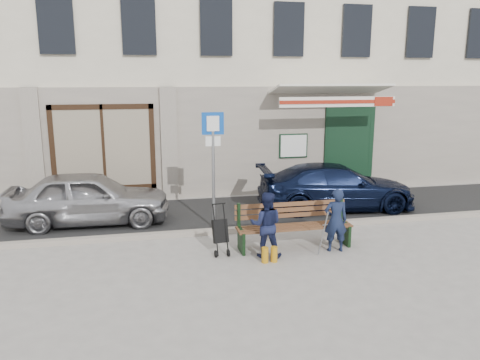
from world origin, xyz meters
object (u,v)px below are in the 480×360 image
object	(u,v)px
car_navy	(336,187)
woman	(266,225)
parking_sign	(213,152)
stroller	(220,232)
bench	(292,226)
car_silver	(89,198)
man	(336,220)

from	to	relation	value
car_navy	woman	distance (m)	4.01
parking_sign	woman	world-z (taller)	parking_sign
woman	stroller	bearing A→B (deg)	-4.74
woman	parking_sign	bearing A→B (deg)	-53.41
bench	car_silver	bearing A→B (deg)	148.74
parking_sign	bench	xyz separation A→B (m)	(1.38, -1.62, -1.35)
woman	stroller	xyz separation A→B (m)	(-0.85, 0.33, -0.20)
parking_sign	car_silver	bearing A→B (deg)	161.74
car_navy	bench	size ratio (longest dim) A/B	1.74
man	woman	bearing A→B (deg)	8.60
parking_sign	stroller	bearing A→B (deg)	-94.19
parking_sign	man	world-z (taller)	parking_sign
bench	woman	xyz separation A→B (m)	(-0.65, -0.36, 0.19)
car_navy	bench	distance (m)	3.32
woman	stroller	distance (m)	0.93
car_silver	woman	world-z (taller)	woman
bench	parking_sign	bearing A→B (deg)	130.41
parking_sign	stroller	world-z (taller)	parking_sign
car_silver	bench	xyz separation A→B (m)	(4.25, -2.58, -0.19)
parking_sign	stroller	size ratio (longest dim) A/B	2.68
parking_sign	man	size ratio (longest dim) A/B	2.08
car_navy	man	size ratio (longest dim) A/B	3.22
woman	car_silver	bearing A→B (deg)	-22.76
parking_sign	stroller	distance (m)	2.14
bench	woman	world-z (taller)	woman
bench	man	size ratio (longest dim) A/B	1.85
man	woman	distance (m)	1.45
car_silver	man	bearing A→B (deg)	-118.32
parking_sign	man	xyz separation A→B (m)	(2.17, -1.98, -1.16)
man	woman	xyz separation A→B (m)	(-1.45, 0.00, 0.00)
bench	stroller	world-z (taller)	stroller
car_navy	parking_sign	world-z (taller)	parking_sign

